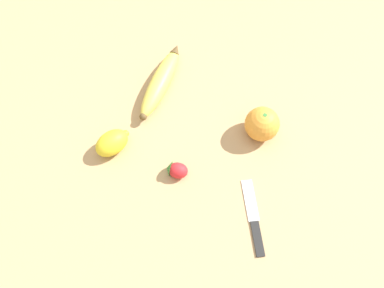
% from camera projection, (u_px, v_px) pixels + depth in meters
% --- Properties ---
extents(ground_plane, '(3.00, 3.00, 0.00)m').
position_uv_depth(ground_plane, '(195.00, 158.00, 0.79)').
color(ground_plane, tan).
extents(banana, '(0.22, 0.07, 0.04)m').
position_uv_depth(banana, '(161.00, 82.00, 0.85)').
color(banana, '#DBCC4C').
rests_on(banana, ground_plane).
extents(orange, '(0.07, 0.07, 0.07)m').
position_uv_depth(orange, '(262.00, 124.00, 0.78)').
color(orange, orange).
rests_on(orange, ground_plane).
extents(strawberry, '(0.03, 0.04, 0.03)m').
position_uv_depth(strawberry, '(176.00, 170.00, 0.76)').
color(strawberry, red).
rests_on(strawberry, ground_plane).
extents(lemon, '(0.09, 0.08, 0.05)m').
position_uv_depth(lemon, '(112.00, 143.00, 0.78)').
color(lemon, yellow).
rests_on(lemon, ground_plane).
extents(paring_knife, '(0.15, 0.07, 0.01)m').
position_uv_depth(paring_knife, '(254.00, 219.00, 0.73)').
color(paring_knife, silver).
rests_on(paring_knife, ground_plane).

